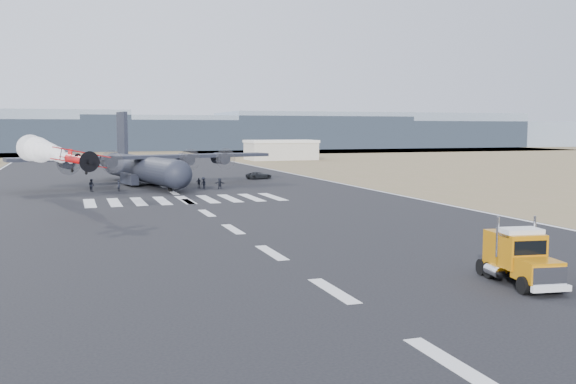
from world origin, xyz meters
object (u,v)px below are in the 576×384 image
crew_f (220,184)px  support_vehicle (259,175)px  crew_h (91,185)px  semi_truck (519,256)px  crew_a (182,181)px  aerobatic_biplane (79,159)px  crew_c (203,183)px  crew_e (178,185)px  hangar_right (281,150)px  transport_aircraft (143,166)px  crew_g (119,185)px  crew_d (199,183)px  crew_b (174,182)px

crew_f → support_vehicle: bearing=87.2°
support_vehicle → crew_h: size_ratio=2.56×
semi_truck → crew_a: 73.25m
aerobatic_biplane → crew_c: (18.72, 28.33, -5.24)m
crew_e → hangar_right: bearing=-27.6°
aerobatic_biplane → transport_aircraft: 38.83m
crew_a → crew_c: bearing=32.7°
crew_c → crew_f: 2.74m
semi_truck → crew_e: size_ratio=4.86×
crew_e → crew_g: bearing=85.5°
crew_a → crew_f: size_ratio=0.95×
crew_c → hangar_right: bearing=135.4°
crew_a → crew_h: (-14.33, -5.05, 0.13)m
aerobatic_biplane → crew_c: size_ratio=3.32×
transport_aircraft → crew_a: transport_aircraft is taller
crew_a → crew_f: crew_f is taller
semi_truck → aerobatic_biplane: size_ratio=1.28×
hangar_right → crew_e: 96.51m
aerobatic_biplane → crew_g: aerobatic_biplane is taller
support_vehicle → semi_truck: bearing=162.2°
support_vehicle → hangar_right: bearing=-33.7°
aerobatic_biplane → crew_d: 35.19m
support_vehicle → crew_a: (-15.94, -9.95, 0.14)m
aerobatic_biplane → crew_b: size_ratio=3.48×
hangar_right → crew_g: 100.27m
semi_truck → crew_g: 69.66m
transport_aircraft → crew_b: bearing=-66.7°
aerobatic_biplane → crew_e: (14.64, 27.83, -5.36)m
hangar_right → support_vehicle: size_ratio=4.28×
transport_aircraft → crew_e: 10.57m
crew_e → crew_h: bearing=84.1°
crew_a → crew_g: 11.88m
crew_c → crew_e: 4.11m
hangar_right → crew_h: bearing=-124.2°
crew_b → crew_f: crew_b is taller
transport_aircraft → crew_e: transport_aircraft is taller
support_vehicle → crew_a: bearing=109.6°
crew_c → semi_truck: bearing=-14.1°
crew_b → crew_f: (6.34, -4.64, -0.02)m
aerobatic_biplane → crew_e: 31.90m
aerobatic_biplane → support_vehicle: bearing=42.0°
transport_aircraft → crew_e: (4.13, -9.43, -2.38)m
crew_c → crew_e: crew_c is taller
crew_h → crew_c: bearing=-127.8°
crew_b → crew_c: bearing=162.5°
crew_d → crew_e: size_ratio=1.00×
transport_aircraft → crew_g: size_ratio=25.24×
crew_d → crew_g: size_ratio=0.94×
crew_a → crew_d: crew_a is taller
crew_f → crew_h: crew_h is taller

